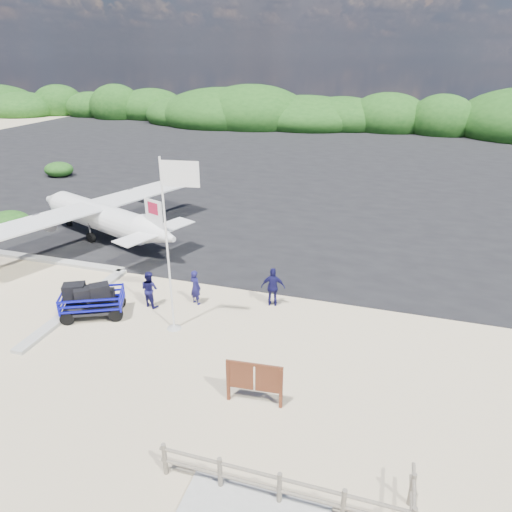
{
  "coord_description": "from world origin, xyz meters",
  "views": [
    {
      "loc": [
        7.66,
        -12.4,
        9.96
      ],
      "look_at": [
        2.46,
        4.78,
        1.87
      ],
      "focal_mm": 32.0,
      "sensor_mm": 36.0,
      "label": 1
    }
  ],
  "objects_px": {
    "crew_a": "(195,287)",
    "baggage_cart": "(95,316)",
    "crew_b": "(150,289)",
    "crew_c": "(273,287)",
    "flagpole": "(174,328)",
    "signboard": "(254,403)"
  },
  "relations": [
    {
      "from": "flagpole",
      "to": "crew_c",
      "type": "distance_m",
      "value": 4.42
    },
    {
      "from": "crew_b",
      "to": "crew_c",
      "type": "xyz_separation_m",
      "value": [
        4.97,
        1.57,
        0.06
      ]
    },
    {
      "from": "crew_b",
      "to": "crew_c",
      "type": "distance_m",
      "value": 5.21
    },
    {
      "from": "signboard",
      "to": "baggage_cart",
      "type": "bearing_deg",
      "value": 154.55
    },
    {
      "from": "crew_a",
      "to": "baggage_cart",
      "type": "bearing_deg",
      "value": 55.16
    },
    {
      "from": "baggage_cart",
      "to": "flagpole",
      "type": "relative_size",
      "value": 0.39
    },
    {
      "from": "baggage_cart",
      "to": "crew_c",
      "type": "bearing_deg",
      "value": -1.12
    },
    {
      "from": "flagpole",
      "to": "crew_a",
      "type": "distance_m",
      "value": 2.19
    },
    {
      "from": "crew_a",
      "to": "flagpole",
      "type": "bearing_deg",
      "value": 112.71
    },
    {
      "from": "signboard",
      "to": "crew_b",
      "type": "bearing_deg",
      "value": 139.11
    },
    {
      "from": "signboard",
      "to": "crew_a",
      "type": "relative_size",
      "value": 1.18
    },
    {
      "from": "flagpole",
      "to": "crew_b",
      "type": "height_order",
      "value": "flagpole"
    },
    {
      "from": "crew_b",
      "to": "signboard",
      "type": "bearing_deg",
      "value": 159.7
    },
    {
      "from": "flagpole",
      "to": "crew_a",
      "type": "relative_size",
      "value": 4.29
    },
    {
      "from": "crew_a",
      "to": "crew_c",
      "type": "xyz_separation_m",
      "value": [
        3.2,
        0.82,
        0.08
      ]
    },
    {
      "from": "crew_c",
      "to": "baggage_cart",
      "type": "bearing_deg",
      "value": 13.53
    },
    {
      "from": "crew_b",
      "to": "flagpole",
      "type": "bearing_deg",
      "value": 158.88
    },
    {
      "from": "crew_b",
      "to": "crew_a",
      "type": "bearing_deg",
      "value": -141.18
    },
    {
      "from": "baggage_cart",
      "to": "crew_b",
      "type": "distance_m",
      "value": 2.44
    },
    {
      "from": "crew_a",
      "to": "crew_b",
      "type": "xyz_separation_m",
      "value": [
        -1.77,
        -0.74,
        0.01
      ]
    },
    {
      "from": "crew_a",
      "to": "crew_c",
      "type": "distance_m",
      "value": 3.31
    },
    {
      "from": "signboard",
      "to": "crew_c",
      "type": "height_order",
      "value": "crew_c"
    }
  ]
}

